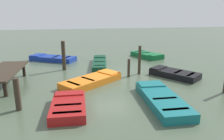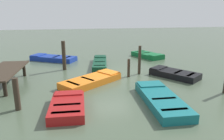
% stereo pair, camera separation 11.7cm
% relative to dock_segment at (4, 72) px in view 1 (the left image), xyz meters
% --- Properties ---
extents(ground_plane, '(80.00, 80.00, 0.00)m').
position_rel_dock_segment_xyz_m(ground_plane, '(0.90, -6.60, -0.83)').
color(ground_plane, '#475642').
extents(dock_segment, '(4.62, 2.00, 0.95)m').
position_rel_dock_segment_xyz_m(dock_segment, '(0.00, 0.00, 0.00)').
color(dock_segment, '#33281E').
rests_on(dock_segment, ground_plane).
extents(rowboat_red, '(2.73, 1.59, 0.46)m').
position_rel_dock_segment_xyz_m(rowboat_red, '(-4.14, -3.66, -0.61)').
color(rowboat_red, maroon).
rests_on(rowboat_red, ground_plane).
extents(rowboat_green, '(3.46, 2.56, 0.46)m').
position_rel_dock_segment_xyz_m(rowboat_green, '(6.01, -10.99, -0.61)').
color(rowboat_green, '#0F602D').
rests_on(rowboat_green, ground_plane).
extents(rowboat_teal, '(4.21, 1.62, 0.46)m').
position_rel_dock_segment_xyz_m(rowboat_teal, '(-4.16, -8.03, -0.61)').
color(rowboat_teal, '#14666B').
rests_on(rowboat_teal, ground_plane).
extents(rowboat_dark_green, '(4.29, 1.66, 0.46)m').
position_rel_dock_segment_xyz_m(rowboat_dark_green, '(3.67, -6.12, -0.61)').
color(rowboat_dark_green, '#0C3823').
rests_on(rowboat_dark_green, ground_plane).
extents(rowboat_orange, '(3.50, 3.98, 0.46)m').
position_rel_dock_segment_xyz_m(rowboat_orange, '(-0.71, -5.04, -0.61)').
color(rowboat_orange, orange).
rests_on(rowboat_orange, ground_plane).
extents(rowboat_black, '(3.36, 3.00, 0.46)m').
position_rel_dock_segment_xyz_m(rowboat_black, '(-0.30, -10.61, -0.61)').
color(rowboat_black, black).
rests_on(rowboat_black, ground_plane).
extents(rowboat_blue, '(3.17, 4.19, 0.46)m').
position_rel_dock_segment_xyz_m(rowboat_blue, '(6.22, -2.27, -0.61)').
color(rowboat_blue, navy).
rests_on(rowboat_blue, ground_plane).
extents(mooring_piling_far_right, '(0.18, 0.18, 1.22)m').
position_rel_dock_segment_xyz_m(mooring_piling_far_right, '(0.26, -7.61, -0.22)').
color(mooring_piling_far_right, '#33281E').
rests_on(mooring_piling_far_right, ground_plane).
extents(mooring_piling_far_left, '(0.28, 0.28, 2.16)m').
position_rel_dock_segment_xyz_m(mooring_piling_far_left, '(2.88, -3.35, 0.25)').
color(mooring_piling_far_left, '#33281E').
rests_on(mooring_piling_far_left, ground_plane).
extents(mooring_piling_near_left, '(0.20, 0.20, 1.99)m').
position_rel_dock_segment_xyz_m(mooring_piling_near_left, '(0.75, -8.50, 0.17)').
color(mooring_piling_near_left, '#33281E').
rests_on(mooring_piling_near_left, ground_plane).
extents(mooring_piling_near_right, '(0.25, 0.25, 1.48)m').
position_rel_dock_segment_xyz_m(mooring_piling_near_right, '(-3.65, -1.49, -0.09)').
color(mooring_piling_near_right, '#33281E').
rests_on(mooring_piling_near_right, ground_plane).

